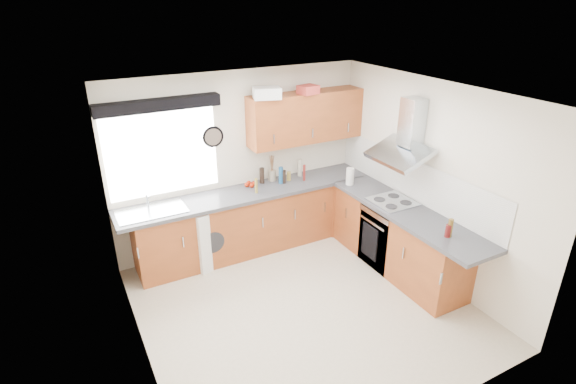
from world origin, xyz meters
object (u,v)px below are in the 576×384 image
oven (389,235)px  extractor_hood (405,137)px  upper_cabinets (306,117)px  washing_machine (206,233)px

oven → extractor_hood: bearing=-0.0°
upper_cabinets → washing_machine: upper_cabinets is taller
oven → upper_cabinets: bearing=112.5°
upper_cabinets → washing_machine: 2.12m
upper_cabinets → washing_machine: size_ratio=2.02×
upper_cabinets → oven: bearing=-67.5°
oven → washing_machine: 2.48m
oven → washing_machine: oven is taller
extractor_hood → upper_cabinets: size_ratio=0.46×
oven → upper_cabinets: upper_cabinets is taller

